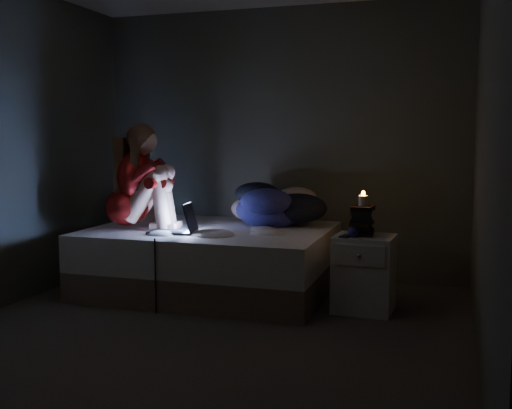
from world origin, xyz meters
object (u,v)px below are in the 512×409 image
at_px(laptop, 172,217).
at_px(nightstand, 364,273).
at_px(woman, 126,176).
at_px(candle, 363,199).
at_px(bed, 211,260).
at_px(phone, 347,236).

height_order(laptop, nightstand, laptop).
bearing_deg(laptop, woman, 158.22).
height_order(laptop, candle, candle).
xyz_separation_m(bed, candle, (1.36, -0.23, 0.60)).
distance_m(bed, nightstand, 1.40).
xyz_separation_m(laptop, phone, (1.46, 0.03, -0.09)).
height_order(nightstand, candle, candle).
relative_size(bed, woman, 2.23).
xyz_separation_m(laptop, nightstand, (1.58, 0.14, -0.40)).
bearing_deg(bed, phone, -15.06).
bearing_deg(nightstand, laptop, -171.87).
relative_size(bed, nightstand, 3.42).
relative_size(laptop, phone, 2.71).
distance_m(laptop, nightstand, 1.64).
bearing_deg(phone, bed, 174.18).
height_order(woman, laptop, woman).
relative_size(bed, laptop, 5.42).
height_order(candle, phone, candle).
distance_m(bed, woman, 1.04).
bearing_deg(bed, woman, -158.51).
bearing_deg(laptop, phone, -8.39).
bearing_deg(nightstand, phone, -135.43).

